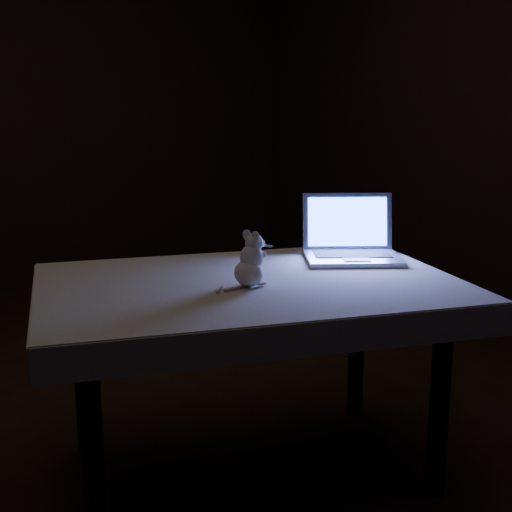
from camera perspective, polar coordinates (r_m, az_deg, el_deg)
floor at (r=2.74m, az=-5.98°, el=-14.36°), size 5.00×5.00×0.00m
table at (r=2.34m, az=-0.53°, el=-10.23°), size 1.44×1.16×0.67m
tablecloth at (r=2.31m, az=1.29°, el=-2.81°), size 1.62×1.47×0.10m
laptop at (r=2.51m, az=8.16°, el=2.21°), size 0.45×0.44×0.23m
plush_mouse at (r=2.14m, az=-0.62°, el=-0.27°), size 0.18×0.18×0.18m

